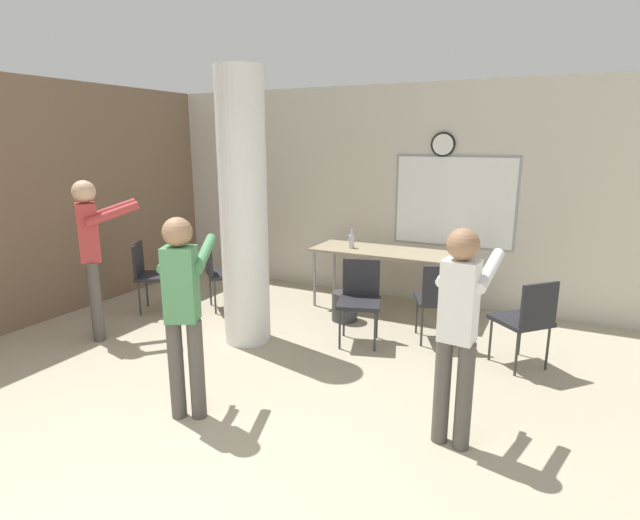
{
  "coord_description": "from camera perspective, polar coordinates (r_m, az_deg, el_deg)",
  "views": [
    {
      "loc": [
        2.0,
        -1.35,
        2.1
      ],
      "look_at": [
        0.11,
        2.45,
        1.08
      ],
      "focal_mm": 28.0,
      "sensor_mm": 36.0,
      "label": 1
    }
  ],
  "objects": [
    {
      "name": "person_playing_side",
      "position": [
        3.51,
        15.59,
        -6.76
      ],
      "size": [
        0.38,
        0.63,
        1.56
      ],
      "color": "#514C47",
      "rests_on": "ground_plane"
    },
    {
      "name": "wall_back",
      "position": [
        6.75,
        9.18,
        7.4
      ],
      "size": [
        8.0,
        0.15,
        2.8
      ],
      "color": "beige",
      "rests_on": "ground_plane"
    },
    {
      "name": "wall_left_accent",
      "position": [
        6.75,
        -28.63,
        5.93
      ],
      "size": [
        0.12,
        7.0,
        2.8
      ],
      "color": "#7A604C",
      "rests_on": "ground_plane"
    },
    {
      "name": "person_playing_front",
      "position": [
        3.86,
        -15.38,
        -4.73
      ],
      "size": [
        0.51,
        0.63,
        1.57
      ],
      "color": "#514C47",
      "rests_on": "ground_plane"
    },
    {
      "name": "waste_bin",
      "position": [
        5.98,
        2.82,
        -5.28
      ],
      "size": [
        0.3,
        0.3,
        0.35
      ],
      "color": "#38383D",
      "rests_on": "ground_plane"
    },
    {
      "name": "person_watching_back",
      "position": [
        5.76,
        -24.55,
        1.3
      ],
      "size": [
        0.62,
        0.67,
        1.71
      ],
      "color": "#514C47",
      "rests_on": "ground_plane"
    },
    {
      "name": "bottle_on_table",
      "position": [
        6.35,
        3.61,
        2.19
      ],
      "size": [
        0.07,
        0.07,
        0.24
      ],
      "color": "silver",
      "rests_on": "folding_table"
    },
    {
      "name": "chair_mid_room",
      "position": [
        5.02,
        22.56,
        -6.02
      ],
      "size": [
        0.62,
        0.62,
        0.87
      ],
      "color": "#232328",
      "rests_on": "ground_plane"
    },
    {
      "name": "chair_by_left_wall",
      "position": [
        6.56,
        -18.83,
        -1.25
      ],
      "size": [
        0.6,
        0.6,
        0.87
      ],
      "color": "#232328",
      "rests_on": "ground_plane"
    },
    {
      "name": "folding_table",
      "position": [
        6.29,
        7.75,
        0.7
      ],
      "size": [
        1.87,
        0.73,
        0.76
      ],
      "color": "tan",
      "rests_on": "ground_plane"
    },
    {
      "name": "chair_table_right",
      "position": [
        5.37,
        13.43,
        -4.09
      ],
      "size": [
        0.58,
        0.58,
        0.87
      ],
      "color": "#232328",
      "rests_on": "ground_plane"
    },
    {
      "name": "support_pillar",
      "position": [
        5.16,
        -8.73,
        5.56
      ],
      "size": [
        0.49,
        0.49,
        2.8
      ],
      "color": "white",
      "rests_on": "ground_plane"
    },
    {
      "name": "chair_near_pillar",
      "position": [
        6.41,
        -11.34,
        -1.11
      ],
      "size": [
        0.62,
        0.62,
        0.87
      ],
      "color": "#232328",
      "rests_on": "ground_plane"
    },
    {
      "name": "chair_table_front",
      "position": [
        5.28,
        4.58,
        -4.05
      ],
      "size": [
        0.55,
        0.55,
        0.87
      ],
      "color": "#232328",
      "rests_on": "ground_plane"
    }
  ]
}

